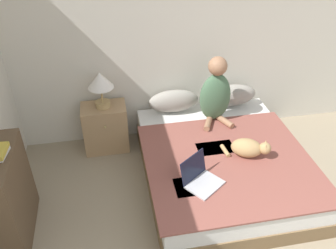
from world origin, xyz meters
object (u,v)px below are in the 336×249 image
object	(u,v)px
pillow_near	(174,101)
nightstand	(106,128)
pillow_far	(232,95)
bookshelf	(11,196)
cat_tabby	(249,148)
table_lamp	(100,83)
laptop_open	(201,178)
bed	(222,165)
person_sitting	(216,93)

from	to	relation	value
pillow_near	nightstand	world-z (taller)	pillow_near
pillow_far	bookshelf	xyz separation A→B (m)	(-2.48, -1.19, -0.10)
cat_tabby	table_lamp	distance (m)	1.78
table_lamp	bookshelf	world-z (taller)	table_lamp
cat_tabby	nightstand	distance (m)	1.76
cat_tabby	table_lamp	bearing A→B (deg)	170.53
pillow_near	laptop_open	xyz separation A→B (m)	(-0.00, -1.31, -0.09)
laptop_open	bookshelf	xyz separation A→B (m)	(-1.73, 0.11, -0.01)
bookshelf	table_lamp	bearing A→B (deg)	52.77
pillow_far	table_lamp	distance (m)	1.65
bed	pillow_near	xyz separation A→B (m)	(-0.38, 0.86, 0.36)
pillow_near	person_sitting	world-z (taller)	person_sitting
person_sitting	cat_tabby	world-z (taller)	person_sitting
person_sitting	bed	bearing A→B (deg)	-96.19
nightstand	table_lamp	world-z (taller)	table_lamp
laptop_open	table_lamp	distance (m)	1.59
pillow_far	nightstand	size ratio (longest dim) A/B	1.03
pillow_near	bed	bearing A→B (deg)	-66.51
nightstand	pillow_near	bearing A→B (deg)	2.70
pillow_near	cat_tabby	size ratio (longest dim) A/B	1.37
laptop_open	nightstand	xyz separation A→B (m)	(-0.86, 1.27, -0.17)
bed	person_sitting	xyz separation A→B (m)	(0.06, 0.60, 0.57)
pillow_far	person_sitting	xyz separation A→B (m)	(-0.31, -0.27, 0.21)
laptop_open	bookshelf	bearing A→B (deg)	140.03
bed	nightstand	bearing A→B (deg)	146.31
pillow_near	nightstand	distance (m)	0.90
person_sitting	bookshelf	bearing A→B (deg)	-156.87
nightstand	bookshelf	distance (m)	1.46
pillow_near	pillow_far	size ratio (longest dim) A/B	1.00
pillow_near	bookshelf	distance (m)	2.11
pillow_far	bed	bearing A→B (deg)	-113.53
pillow_near	bookshelf	world-z (taller)	bookshelf
laptop_open	person_sitting	bearing A→B (deg)	30.78
laptop_open	bookshelf	size ratio (longest dim) A/B	0.48
bed	table_lamp	size ratio (longest dim) A/B	4.51
bed	pillow_far	bearing A→B (deg)	66.47
bed	laptop_open	distance (m)	0.64
bed	cat_tabby	bearing A→B (deg)	-33.21
cat_tabby	pillow_near	bearing A→B (deg)	144.73
cat_tabby	laptop_open	xyz separation A→B (m)	(-0.59, -0.30, -0.05)
bed	pillow_far	world-z (taller)	pillow_far
pillow_far	table_lamp	xyz separation A→B (m)	(-1.61, -0.04, 0.36)
person_sitting	laptop_open	size ratio (longest dim) A/B	1.80
person_sitting	table_lamp	world-z (taller)	person_sitting
pillow_near	laptop_open	bearing A→B (deg)	-90.01
person_sitting	nightstand	bearing A→B (deg)	170.12
bed	nightstand	xyz separation A→B (m)	(-1.23, 0.82, 0.10)
bookshelf	bed	bearing A→B (deg)	8.94
bed	person_sitting	size ratio (longest dim) A/B	2.48
pillow_near	nightstand	xyz separation A→B (m)	(-0.86, -0.04, -0.26)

